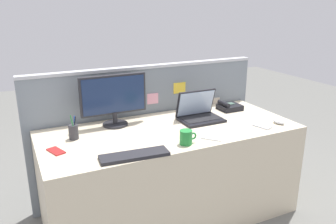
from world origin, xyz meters
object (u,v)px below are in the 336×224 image
(laptop, at_px, (199,113))
(desk_phone, at_px, (229,107))
(coffee_mug, at_px, (186,137))
(keyboard_main, at_px, (134,155))
(computer_mouse_right_hand, at_px, (279,122))
(cell_phone_white_slab, at_px, (212,138))
(cell_phone_silver_slab, at_px, (262,126))
(pen_cup, at_px, (74,132))
(desktop_monitor, at_px, (114,98))
(cell_phone_red_case, at_px, (56,151))

(laptop, bearing_deg, desk_phone, 16.55)
(coffee_mug, bearing_deg, desk_phone, 35.73)
(keyboard_main, bearing_deg, computer_mouse_right_hand, 8.62)
(cell_phone_white_slab, bearing_deg, cell_phone_silver_slab, -37.10)
(keyboard_main, xyz_separation_m, pen_cup, (-0.28, 0.46, 0.04))
(laptop, height_order, cell_phone_white_slab, laptop)
(cell_phone_silver_slab, bearing_deg, pen_cup, 147.75)
(laptop, bearing_deg, computer_mouse_right_hand, -34.70)
(pen_cup, bearing_deg, desk_phone, 3.82)
(desktop_monitor, relative_size, cell_phone_white_slab, 3.60)
(cell_phone_silver_slab, relative_size, cell_phone_white_slab, 0.96)
(computer_mouse_right_hand, bearing_deg, cell_phone_silver_slab, 168.99)
(desktop_monitor, bearing_deg, coffee_mug, -60.88)
(keyboard_main, height_order, coffee_mug, coffee_mug)
(desk_phone, height_order, cell_phone_white_slab, desk_phone)
(coffee_mug, bearing_deg, keyboard_main, -174.36)
(laptop, height_order, cell_phone_silver_slab, laptop)
(keyboard_main, distance_m, coffee_mug, 0.39)
(laptop, bearing_deg, cell_phone_red_case, -172.71)
(cell_phone_red_case, height_order, cell_phone_white_slab, same)
(laptop, xyz_separation_m, cell_phone_red_case, (-1.14, -0.15, -0.06))
(desktop_monitor, relative_size, laptop, 1.52)
(laptop, height_order, coffee_mug, laptop)
(desktop_monitor, relative_size, computer_mouse_right_hand, 5.13)
(desk_phone, relative_size, cell_phone_red_case, 1.38)
(laptop, bearing_deg, cell_phone_white_slab, -107.36)
(computer_mouse_right_hand, bearing_deg, pen_cup, 154.23)
(keyboard_main, height_order, cell_phone_white_slab, keyboard_main)
(laptop, height_order, desk_phone, laptop)
(desktop_monitor, relative_size, keyboard_main, 1.19)
(keyboard_main, distance_m, pen_cup, 0.54)
(keyboard_main, relative_size, cell_phone_silver_slab, 3.16)
(computer_mouse_right_hand, distance_m, cell_phone_silver_slab, 0.17)
(desktop_monitor, bearing_deg, laptop, -14.92)
(computer_mouse_right_hand, distance_m, coffee_mug, 0.85)
(desktop_monitor, distance_m, laptop, 0.69)
(desktop_monitor, distance_m, keyboard_main, 0.65)
(cell_phone_red_case, distance_m, coffee_mug, 0.85)
(desk_phone, height_order, pen_cup, pen_cup)
(desktop_monitor, distance_m, cell_phone_red_case, 0.63)
(laptop, xyz_separation_m, keyboard_main, (-0.72, -0.44, -0.05))
(cell_phone_silver_slab, xyz_separation_m, coffee_mug, (-0.68, -0.04, 0.04))
(cell_phone_white_slab, bearing_deg, desk_phone, 4.16)
(desktop_monitor, xyz_separation_m, cell_phone_white_slab, (0.53, -0.57, -0.21))
(cell_phone_silver_slab, distance_m, cell_phone_red_case, 1.51)
(computer_mouse_right_hand, bearing_deg, desktop_monitor, 143.84)
(desktop_monitor, relative_size, cell_phone_silver_slab, 3.75)
(pen_cup, bearing_deg, cell_phone_white_slab, -25.47)
(desktop_monitor, bearing_deg, computer_mouse_right_hand, -24.49)
(desktop_monitor, height_order, cell_phone_silver_slab, desktop_monitor)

